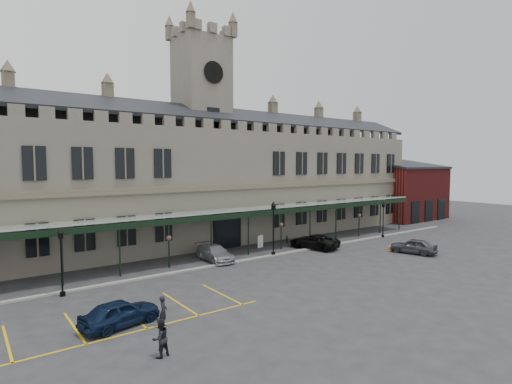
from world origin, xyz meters
TOP-DOWN VIEW (x-y plane):
  - ground at (0.00, 0.00)m, footprint 140.00×140.00m
  - station_building at (0.00, 15.91)m, footprint 60.00×10.36m
  - clock_tower at (0.00, 16.00)m, footprint 5.60×5.60m
  - canopy at (0.00, 7.46)m, footprint 50.00×4.10m
  - brick_annex at (34.00, 12.97)m, footprint 12.40×8.36m
  - kerb at (0.00, 5.50)m, footprint 60.00×0.40m
  - parking_markings at (-14.00, -1.50)m, footprint 16.00×6.00m
  - tree_behind_mid at (8.00, 25.00)m, footprint 6.00×6.00m
  - tree_behind_right at (24.00, 25.00)m, footprint 6.00×6.00m
  - lamp_post_left at (-16.47, 4.82)m, footprint 0.42×0.42m
  - lamp_post_mid at (1.69, 5.57)m, footprint 0.48×0.48m
  - lamp_post_right at (17.85, 5.23)m, footprint 0.39×0.39m
  - traffic_cone at (12.19, 0.25)m, footprint 0.42×0.42m
  - sign_board at (2.88, 9.14)m, footprint 0.74×0.17m
  - bollard_left at (-2.70, 9.28)m, footprint 0.15×0.15m
  - bollard_right at (6.46, 9.14)m, footprint 0.15×0.15m
  - car_left_a at (-15.00, -2.24)m, footprint 4.44×2.48m
  - car_taxi at (-3.69, 7.13)m, footprint 2.13×4.80m
  - car_van at (7.00, 5.59)m, footprint 3.69×5.56m
  - car_right_a at (13.00, -1.70)m, footprint 2.80×4.52m
  - person_a at (-13.20, -3.66)m, footprint 0.65×0.72m
  - person_b at (-14.65, -6.68)m, footprint 0.97×0.84m

SIDE VIEW (x-z plane):
  - ground at x=0.00m, z-range 0.00..0.00m
  - parking_markings at x=-14.00m, z-range -0.01..0.01m
  - kerb at x=0.00m, z-range 0.00..0.12m
  - traffic_cone at x=12.19m, z-range -0.01..0.67m
  - bollard_right at x=6.46m, z-range 0.00..0.84m
  - bollard_left at x=-2.70m, z-range 0.00..0.86m
  - sign_board at x=2.88m, z-range -0.02..1.25m
  - car_taxi at x=-3.69m, z-range 0.00..1.37m
  - car_van at x=7.00m, z-range 0.00..1.42m
  - car_left_a at x=-15.00m, z-range 0.00..1.43m
  - car_right_a at x=13.00m, z-range 0.00..1.44m
  - person_a at x=-13.20m, z-range 0.00..1.65m
  - person_b at x=-14.65m, z-range 0.00..1.72m
  - canopy at x=0.00m, z-range 0.25..4.55m
  - lamp_post_right at x=17.85m, z-range 0.38..4.51m
  - lamp_post_left at x=-16.47m, z-range 0.41..4.85m
  - lamp_post_mid at x=1.69m, z-range 0.47..5.54m
  - brick_annex at x=34.00m, z-range -0.46..8.77m
  - station_building at x=0.00m, z-range -2.18..15.12m
  - tree_behind_mid at x=8.00m, z-range 4.81..20.81m
  - tree_behind_right at x=24.00m, z-range 4.81..20.81m
  - clock_tower at x=0.00m, z-range 0.71..25.51m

